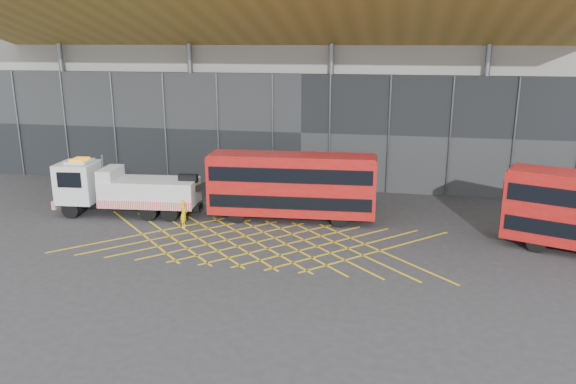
# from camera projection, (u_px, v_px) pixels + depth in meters

# --- Properties ---
(ground_plane) EXTENTS (120.00, 120.00, 0.00)m
(ground_plane) POSITION_uv_depth(u_px,v_px,m) (227.00, 240.00, 29.67)
(ground_plane) COLOR #2B2A2D
(road_markings) EXTENTS (19.96, 7.16, 0.01)m
(road_markings) POSITION_uv_depth(u_px,v_px,m) (256.00, 242.00, 29.37)
(road_markings) COLOR gold
(road_markings) RESTS_ON ground_plane
(construction_building) EXTENTS (55.00, 23.97, 18.00)m
(construction_building) POSITION_uv_depth(u_px,v_px,m) (316.00, 56.00, 44.37)
(construction_building) COLOR gray
(construction_building) RESTS_ON ground_plane
(recovery_truck) EXTENTS (10.01, 3.08, 3.47)m
(recovery_truck) POSITION_uv_depth(u_px,v_px,m) (123.00, 189.00, 33.59)
(recovery_truck) COLOR black
(recovery_truck) RESTS_ON ground_plane
(bus_towed) EXTENTS (9.78, 2.89, 3.93)m
(bus_towed) POSITION_uv_depth(u_px,v_px,m) (292.00, 184.00, 32.43)
(bus_towed) COLOR #9E0F0C
(bus_towed) RESTS_ON ground_plane
(worker) EXTENTS (0.45, 0.62, 1.57)m
(worker) POSITION_uv_depth(u_px,v_px,m) (184.00, 214.00, 31.56)
(worker) COLOR yellow
(worker) RESTS_ON ground_plane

